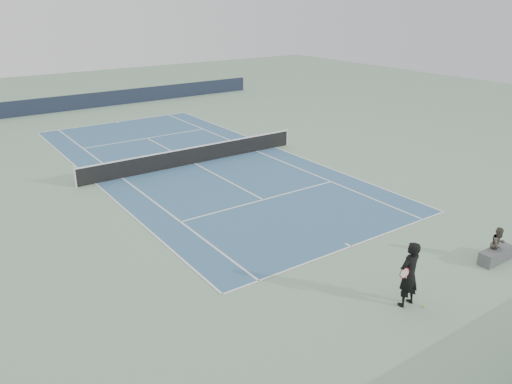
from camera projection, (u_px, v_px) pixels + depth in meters
ground at (195, 164)px, 27.22m from camera, size 80.00×80.00×0.00m
court_surface at (195, 164)px, 27.22m from camera, size 10.97×23.77×0.01m
tennis_net at (194, 155)px, 27.04m from camera, size 12.90×0.10×1.07m
windscreen_far at (89, 101)px, 40.65m from camera, size 30.00×0.25×1.20m
tennis_player at (409, 274)px, 14.39m from camera, size 0.84×0.57×2.04m
tennis_ball at (424, 306)px, 14.61m from camera, size 0.07×0.07×0.07m
spectator_bench at (497, 250)px, 16.99m from camera, size 1.51×0.65×1.27m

